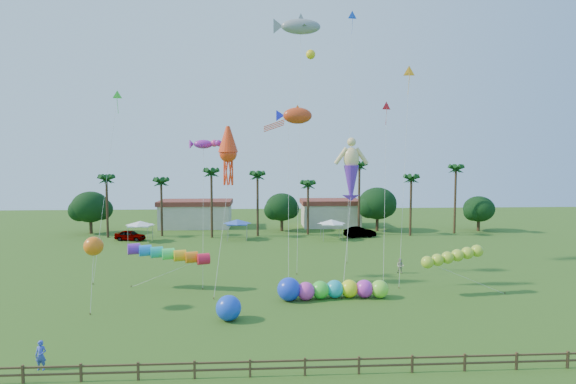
{
  "coord_description": "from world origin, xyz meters",
  "views": [
    {
      "loc": [
        -2.32,
        -29.78,
        11.79
      ],
      "look_at": [
        0.0,
        10.0,
        9.0
      ],
      "focal_mm": 28.0,
      "sensor_mm": 36.0,
      "label": 1
    }
  ],
  "objects": [
    {
      "name": "fish_kite",
      "position": [
        1.35,
        16.4,
        16.38
      ],
      "size": [
        4.67,
        6.74,
        17.32
      ],
      "color": "red",
      "rests_on": "ground"
    },
    {
      "name": "spectator_a",
      "position": [
        -14.81,
        -4.45,
        0.84
      ],
      "size": [
        0.63,
        0.43,
        1.68
      ],
      "primitive_type": "imported",
      "rotation": [
        0.0,
        0.0,
        -0.05
      ],
      "color": "blue",
      "rests_on": "ground"
    },
    {
      "name": "caterpillar_inflatable",
      "position": [
        3.35,
        7.55,
        0.82
      ],
      "size": [
        9.66,
        2.41,
        1.96
      ],
      "rotation": [
        0.0,
        0.0,
        0.06
      ],
      "color": "#DB39AE",
      "rests_on": "ground"
    },
    {
      "name": "delta_kite_green",
      "position": [
        -17.08,
        17.44,
        17.99
      ],
      "size": [
        2.0,
        4.51,
        18.97
      ],
      "color": "#32D632",
      "rests_on": "ground"
    },
    {
      "name": "shark_kite",
      "position": [
        2.11,
        21.38,
        26.75
      ],
      "size": [
        6.09,
        6.85,
        27.82
      ],
      "color": "gray",
      "rests_on": "ground"
    },
    {
      "name": "merman_kite",
      "position": [
        5.9,
        11.1,
        10.6
      ],
      "size": [
        2.63,
        4.47,
        13.39
      ],
      "color": "#EFCF87",
      "rests_on": "ground"
    },
    {
      "name": "car_a",
      "position": [
        -21.81,
        37.18,
        0.76
      ],
      "size": [
        4.76,
        2.82,
        1.52
      ],
      "primitive_type": "imported",
      "rotation": [
        0.0,
        0.0,
        1.33
      ],
      "color": "#4C4C54",
      "rests_on": "ground"
    },
    {
      "name": "lobster_kite",
      "position": [
        -8.03,
        14.68,
        13.39
      ],
      "size": [
        3.63,
        5.19,
        14.02
      ],
      "color": "purple",
      "rests_on": "ground"
    },
    {
      "name": "delta_kite_blue",
      "position": [
        8.45,
        24.08,
        28.25
      ],
      "size": [
        1.74,
        3.83,
        29.54
      ],
      "color": "blue",
      "rests_on": "ground"
    },
    {
      "name": "tree_line",
      "position": [
        3.57,
        44.0,
        4.28
      ],
      "size": [
        69.46,
        8.91,
        11.0
      ],
      "color": "#3A2819",
      "rests_on": "ground"
    },
    {
      "name": "blue_ball",
      "position": [
        -4.82,
        2.82,
        0.94
      ],
      "size": [
        1.88,
        1.88,
        1.88
      ],
      "primitive_type": "sphere",
      "color": "blue",
      "rests_on": "ground"
    },
    {
      "name": "delta_kite_red",
      "position": [
        10.28,
        15.33,
        16.86
      ],
      "size": [
        1.88,
        4.67,
        17.78
      ],
      "color": "red",
      "rests_on": "ground"
    },
    {
      "name": "squid_kite",
      "position": [
        -5.46,
        12.5,
        12.46
      ],
      "size": [
        2.05,
        5.54,
        15.12
      ],
      "color": "#FF3C14",
      "rests_on": "ground"
    },
    {
      "name": "delta_kite_yellow",
      "position": [
        12.08,
        13.98,
        20.12
      ],
      "size": [
        2.52,
        4.02,
        21.08
      ],
      "color": "orange",
      "rests_on": "ground"
    },
    {
      "name": "tent_row",
      "position": [
        -6.0,
        36.33,
        2.75
      ],
      "size": [
        31.0,
        4.0,
        0.6
      ],
      "color": "white",
      "rests_on": "ground"
    },
    {
      "name": "car_b",
      "position": [
        12.74,
        37.99,
        0.8
      ],
      "size": [
        5.08,
        2.65,
        1.59
      ],
      "primitive_type": "imported",
      "rotation": [
        0.0,
        0.0,
        1.78
      ],
      "color": "#4C4C54",
      "rests_on": "ground"
    },
    {
      "name": "spectator_b",
      "position": [
        12.12,
        15.73,
        0.78
      ],
      "size": [
        0.96,
        0.91,
        1.57
      ],
      "primitive_type": "imported",
      "rotation": [
        0.0,
        0.0,
        -0.58
      ],
      "color": "#A09D85",
      "rests_on": "ground"
    },
    {
      "name": "fence",
      "position": [
        0.0,
        -6.0,
        0.61
      ],
      "size": [
        36.12,
        0.12,
        1.0
      ],
      "color": "brown",
      "rests_on": "ground"
    },
    {
      "name": "ground",
      "position": [
        0.0,
        0.0,
        0.0
      ],
      "size": [
        160.0,
        160.0,
        0.0
      ],
      "primitive_type": "plane",
      "color": "#285116",
      "rests_on": "ground"
    },
    {
      "name": "buildings_row",
      "position": [
        -3.09,
        50.0,
        2.0
      ],
      "size": [
        35.0,
        7.0,
        4.0
      ],
      "color": "beige",
      "rests_on": "ground"
    },
    {
      "name": "orange_ball_kite",
      "position": [
        -15.56,
        5.93,
        5.08
      ],
      "size": [
        1.81,
        2.22,
        5.83
      ],
      "color": "orange",
      "rests_on": "ground"
    },
    {
      "name": "rainbow_tube",
      "position": [
        -9.57,
        10.7,
        2.9
      ],
      "size": [
        8.87,
        2.67,
        3.43
      ],
      "color": "red",
      "rests_on": "ground"
    },
    {
      "name": "green_worm",
      "position": [
        12.0,
        7.85,
        2.98
      ],
      "size": [
        10.13,
        2.78,
        3.63
      ],
      "color": "#A3CA2D",
      "rests_on": "ground"
    }
  ]
}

